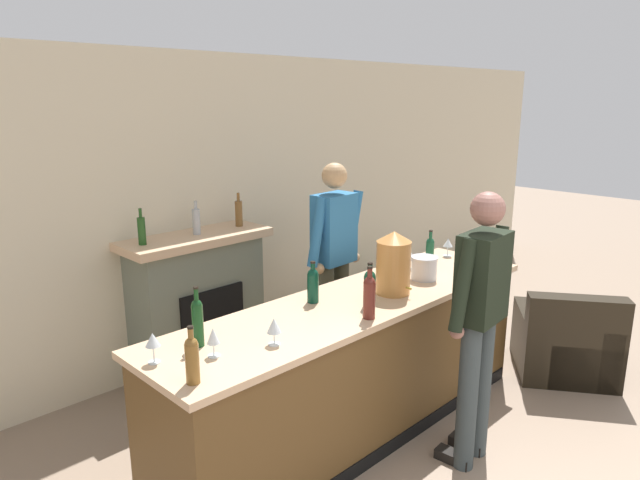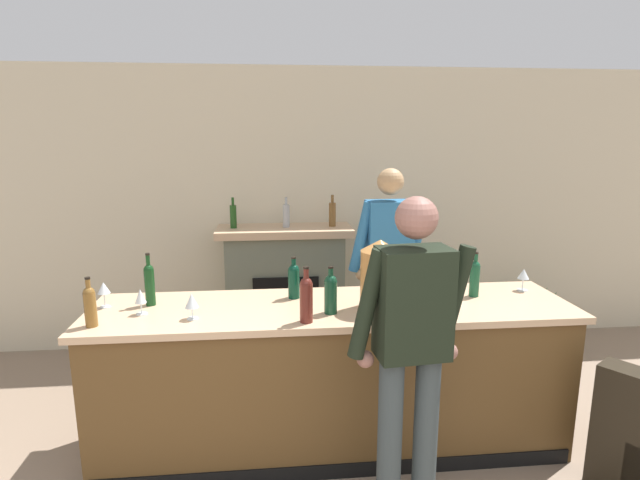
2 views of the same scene
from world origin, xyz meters
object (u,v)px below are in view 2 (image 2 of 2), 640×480
at_px(potted_plant_corner, 535,322).
at_px(wine_glass_mid_counter, 192,301).
at_px(ice_bucket_steel, 441,292).
at_px(wine_bottle_merlot_tall, 306,298).
at_px(wine_bottle_riesling_slim, 475,277).
at_px(wine_bottle_rose_blush, 150,283).
at_px(wine_glass_front_left, 104,289).
at_px(wine_bottle_burgundy_dark, 90,305).
at_px(wine_glass_back_row, 523,275).
at_px(wine_bottle_port_short, 331,292).
at_px(wine_glass_front_right, 140,297).
at_px(fireplace_stone, 285,289).
at_px(person_bartender, 388,270).
at_px(copper_dispenser, 380,274).
at_px(wine_bottle_chardonnay_pale, 294,279).
at_px(wine_glass_by_dispenser, 450,278).
at_px(person_customer, 411,353).

relative_size(potted_plant_corner, wine_glass_mid_counter, 4.28).
xyz_separation_m(ice_bucket_steel, wine_bottle_merlot_tall, (-0.90, -0.22, 0.06)).
bearing_deg(wine_bottle_riesling_slim, wine_bottle_rose_blush, 179.12).
distance_m(wine_bottle_rose_blush, wine_glass_front_left, 0.29).
height_order(wine_bottle_burgundy_dark, wine_bottle_riesling_slim, wine_bottle_riesling_slim).
bearing_deg(wine_glass_back_row, potted_plant_corner, 55.56).
xyz_separation_m(wine_bottle_port_short, wine_glass_front_right, (-1.17, 0.09, -0.03)).
bearing_deg(wine_glass_front_left, fireplace_stone, 50.94).
bearing_deg(wine_glass_front_left, wine_bottle_merlot_tall, -16.81).
xyz_separation_m(person_bartender, ice_bucket_steel, (0.16, -0.79, 0.07)).
relative_size(potted_plant_corner, wine_glass_back_row, 4.31).
height_order(copper_dispenser, wine_bottle_riesling_slim, copper_dispenser).
distance_m(person_bartender, ice_bucket_steel, 0.81).
bearing_deg(wine_glass_front_right, wine_glass_front_left, 149.59).
xyz_separation_m(wine_glass_front_right, wine_glass_back_row, (2.59, 0.23, 0.00)).
bearing_deg(copper_dispenser, wine_glass_back_row, 13.40).
height_order(wine_bottle_riesling_slim, wine_glass_front_left, wine_bottle_riesling_slim).
distance_m(wine_bottle_chardonnay_pale, wine_glass_mid_counter, 0.72).
bearing_deg(wine_glass_front_left, wine_glass_mid_counter, -24.51).
height_order(wine_bottle_port_short, wine_glass_by_dispenser, wine_bottle_port_short).
xyz_separation_m(person_customer, wine_glass_front_right, (-1.51, 0.72, 0.11)).
height_order(ice_bucket_steel, wine_bottle_riesling_slim, wine_bottle_riesling_slim).
distance_m(person_bartender, wine_bottle_chardonnay_pale, 0.97).
relative_size(fireplace_stone, person_customer, 0.85).
distance_m(copper_dispenser, wine_glass_front_right, 1.50).
height_order(wine_bottle_rose_blush, wine_glass_mid_counter, wine_bottle_rose_blush).
xyz_separation_m(wine_bottle_riesling_slim, wine_glass_by_dispenser, (-0.14, 0.08, -0.03)).
xyz_separation_m(person_customer, wine_bottle_rose_blush, (-1.49, 0.89, 0.15)).
bearing_deg(person_customer, wine_bottle_rose_blush, 149.16).
relative_size(wine_bottle_chardonnay_pale, wine_bottle_port_short, 0.95).
distance_m(wine_bottle_burgundy_dark, wine_glass_front_right, 0.30).
distance_m(ice_bucket_steel, wine_glass_back_row, 0.72).
height_order(wine_glass_by_dispenser, wine_glass_back_row, wine_glass_back_row).
height_order(wine_bottle_merlot_tall, wine_bottle_riesling_slim, wine_bottle_merlot_tall).
height_order(potted_plant_corner, wine_bottle_riesling_slim, wine_bottle_riesling_slim).
bearing_deg(ice_bucket_steel, wine_bottle_merlot_tall, -166.25).
bearing_deg(wine_glass_mid_counter, wine_glass_front_right, 160.75).
relative_size(copper_dispenser, wine_bottle_riesling_slim, 1.44).
height_order(fireplace_stone, ice_bucket_steel, fireplace_stone).
bearing_deg(wine_bottle_riesling_slim, fireplace_stone, 130.00).
bearing_deg(wine_bottle_riesling_slim, wine_bottle_burgundy_dark, -172.65).
xyz_separation_m(copper_dispenser, wine_glass_back_row, (1.10, 0.26, -0.11)).
bearing_deg(wine_bottle_merlot_tall, wine_glass_front_left, 163.19).
height_order(person_customer, wine_bottle_rose_blush, person_customer).
bearing_deg(wine_glass_front_left, wine_bottle_rose_blush, 3.44).
distance_m(person_bartender, copper_dispenser, 0.88).
bearing_deg(person_bartender, potted_plant_corner, 19.67).
xyz_separation_m(wine_bottle_rose_blush, wine_glass_front_left, (-0.28, -0.02, -0.03)).
distance_m(wine_bottle_chardonnay_pale, wine_bottle_port_short, 0.38).
height_order(wine_bottle_riesling_slim, wine_glass_mid_counter, wine_bottle_riesling_slim).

